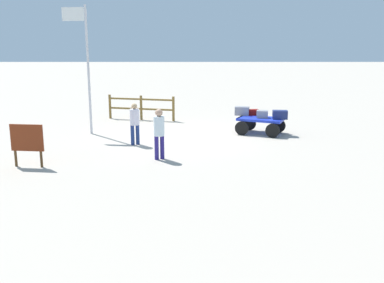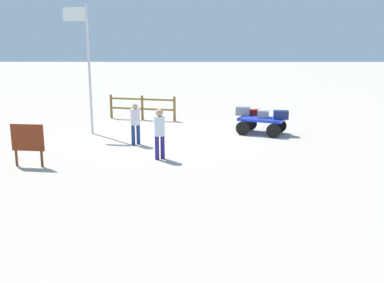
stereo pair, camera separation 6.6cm
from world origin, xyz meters
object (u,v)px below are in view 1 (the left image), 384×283
object	(u,v)px
luggage_cart	(260,123)
worker_lead	(135,121)
suitcase_tan	(280,115)
suitcase_maroon	(262,114)
flagpole	(85,59)
worker_trailing	(159,130)
suitcase_navy	(252,112)
suitcase_olive	(242,111)
signboard	(27,140)

from	to	relation	value
luggage_cart	worker_lead	size ratio (longest dim) A/B	1.40
luggage_cart	suitcase_tan	distance (m)	0.89
suitcase_maroon	flagpole	size ratio (longest dim) A/B	0.10
suitcase_maroon	worker_lead	distance (m)	5.47
luggage_cart	worker_trailing	distance (m)	5.68
suitcase_tan	suitcase_navy	bearing A→B (deg)	-42.93
luggage_cart	worker_lead	world-z (taller)	worker_lead
suitcase_maroon	worker_lead	xyz separation A→B (m)	(5.07, 2.03, 0.09)
suitcase_maroon	flagpole	distance (m)	7.61
suitcase_navy	suitcase_tan	world-z (taller)	suitcase_tan
luggage_cart	suitcase_olive	world-z (taller)	suitcase_olive
suitcase_tan	luggage_cart	bearing A→B (deg)	-18.65
suitcase_olive	flagpole	size ratio (longest dim) A/B	0.13
suitcase_navy	flagpole	distance (m)	7.32
worker_lead	flagpole	bearing A→B (deg)	-42.29
suitcase_navy	worker_trailing	distance (m)	6.02
flagpole	signboard	bearing A→B (deg)	81.38
suitcase_olive	signboard	bearing A→B (deg)	37.95
signboard	worker_trailing	bearing A→B (deg)	-167.49
worker_lead	suitcase_olive	bearing A→B (deg)	-148.06
suitcase_navy	signboard	size ratio (longest dim) A/B	0.44
suitcase_tan	suitcase_maroon	xyz separation A→B (m)	(0.68, -0.30, -0.02)
suitcase_olive	flagpole	distance (m)	6.90
worker_trailing	worker_lead	bearing A→B (deg)	-63.02
luggage_cart	signboard	xyz separation A→B (m)	(7.94, 4.96, 0.37)
suitcase_navy	signboard	world-z (taller)	signboard
suitcase_olive	worker_trailing	xyz separation A→B (m)	(3.24, 4.76, 0.13)
luggage_cart	suitcase_tan	size ratio (longest dim) A/B	3.46
luggage_cart	suitcase_tan	bearing A→B (deg)	161.35
suitcase_olive	worker_lead	world-z (taller)	worker_lead
suitcase_tan	signboard	bearing A→B (deg)	28.38
worker_lead	flagpole	distance (m)	3.68
suitcase_olive	worker_trailing	world-z (taller)	worker_trailing
suitcase_navy	suitcase_tan	distance (m)	1.41
worker_lead	suitcase_maroon	bearing A→B (deg)	-158.21
suitcase_navy	suitcase_maroon	bearing A→B (deg)	117.92
suitcase_olive	suitcase_maroon	distance (m)	1.01
suitcase_maroon	flagpole	bearing A→B (deg)	0.25
suitcase_maroon	worker_trailing	xyz separation A→B (m)	(4.01, 4.11, 0.16)
suitcase_maroon	suitcase_olive	bearing A→B (deg)	-39.89
luggage_cart	signboard	size ratio (longest dim) A/B	1.63
suitcase_olive	flagpole	world-z (taller)	flagpole
suitcase_olive	worker_lead	distance (m)	5.06
suitcase_tan	worker_lead	distance (m)	6.01
luggage_cart	worker_trailing	xyz separation A→B (m)	(3.93, 4.07, 0.51)
flagpole	signboard	world-z (taller)	flagpole
luggage_cart	suitcase_maroon	bearing A→B (deg)	-151.85
suitcase_olive	flagpole	xyz separation A→B (m)	(6.49, 0.68, 2.24)
suitcase_tan	suitcase_maroon	world-z (taller)	suitcase_tan
suitcase_tan	worker_lead	size ratio (longest dim) A/B	0.40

